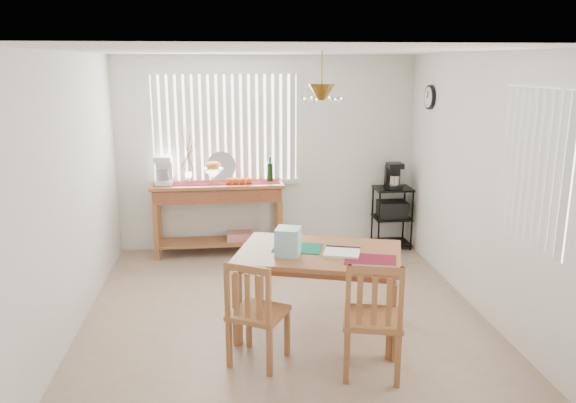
{
  "coord_description": "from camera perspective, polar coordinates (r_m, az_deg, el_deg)",
  "views": [
    {
      "loc": [
        -0.54,
        -5.24,
        2.5
      ],
      "look_at": [
        0.1,
        0.55,
        1.05
      ],
      "focal_mm": 35.0,
      "sensor_mm": 36.0,
      "label": 1
    }
  ],
  "objects": [
    {
      "name": "ground",
      "position": [
        5.84,
        -0.39,
        -11.45
      ],
      "size": [
        4.0,
        4.5,
        0.01
      ],
      "primitive_type": "cube",
      "color": "tan"
    },
    {
      "name": "room_shell",
      "position": [
        5.35,
        -0.4,
        5.28
      ],
      "size": [
        4.2,
        4.7,
        2.7
      ],
      "color": "white",
      "rests_on": "ground"
    },
    {
      "name": "sideboard",
      "position": [
        7.45,
        -7.04,
        0.05
      ],
      "size": [
        1.71,
        0.48,
        0.96
      ],
      "color": "#A26337",
      "rests_on": "ground"
    },
    {
      "name": "sideboard_items",
      "position": [
        7.39,
        -9.21,
        2.97
      ],
      "size": [
        1.63,
        0.41,
        0.74
      ],
      "color": "maroon",
      "rests_on": "sideboard"
    },
    {
      "name": "wire_cart",
      "position": [
        7.84,
        10.52,
        -1.01
      ],
      "size": [
        0.5,
        0.4,
        0.84
      ],
      "color": "black",
      "rests_on": "ground"
    },
    {
      "name": "cart_items",
      "position": [
        7.74,
        10.66,
        2.56
      ],
      "size": [
        0.2,
        0.24,
        0.35
      ],
      "color": "black",
      "rests_on": "wire_cart"
    },
    {
      "name": "dining_table",
      "position": [
        5.26,
        3.19,
        -6.0
      ],
      "size": [
        1.7,
        1.35,
        0.8
      ],
      "color": "#A26337",
      "rests_on": "ground"
    },
    {
      "name": "table_items",
      "position": [
        5.1,
        1.41,
        -4.42
      ],
      "size": [
        1.12,
        0.84,
        0.25
      ],
      "color": "#136B57",
      "rests_on": "dining_table"
    },
    {
      "name": "chair_left",
      "position": [
        4.79,
        -3.25,
        -11.26
      ],
      "size": [
        0.59,
        0.59,
        0.94
      ],
      "color": "#A26337",
      "rests_on": "ground"
    },
    {
      "name": "chair_right",
      "position": [
        4.65,
        8.63,
        -11.74
      ],
      "size": [
        0.56,
        0.56,
        1.01
      ],
      "color": "#A26337",
      "rests_on": "ground"
    }
  ]
}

